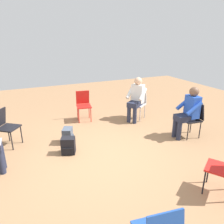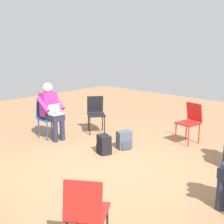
% 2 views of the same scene
% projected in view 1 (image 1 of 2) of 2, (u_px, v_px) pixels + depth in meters
% --- Properties ---
extents(ground_plane, '(14.00, 14.00, 0.00)m').
position_uv_depth(ground_plane, '(102.00, 157.00, 4.47)').
color(ground_plane, '#99704C').
extents(chair_southeast, '(0.57, 0.58, 0.85)m').
position_uv_depth(chair_southeast, '(138.00, 102.00, 6.39)').
color(chair_southeast, '#B7B7BC').
rests_on(chair_southeast, ground).
extents(chair_east, '(0.50, 0.46, 0.85)m').
position_uv_depth(chair_east, '(83.00, 103.00, 6.26)').
color(chair_east, red).
rests_on(chair_east, ground).
extents(chair_northeast, '(0.57, 0.58, 0.85)m').
position_uv_depth(chair_northeast, '(5.00, 125.00, 4.79)').
color(chair_northeast, black).
rests_on(chair_northeast, ground).
extents(chair_south, '(0.44, 0.47, 0.85)m').
position_uv_depth(chair_south, '(193.00, 117.00, 5.24)').
color(chair_south, black).
rests_on(chair_south, ground).
extents(person_in_blue, '(0.53, 0.55, 1.24)m').
position_uv_depth(person_in_blue, '(189.00, 110.00, 5.13)').
color(person_in_blue, '#23283D').
rests_on(person_in_blue, ground).
extents(person_in_white, '(0.63, 0.63, 1.24)m').
position_uv_depth(person_in_white, '(136.00, 97.00, 6.19)').
color(person_in_white, '#23283D').
rests_on(person_in_white, ground).
extents(backpack_near_laptop_user, '(0.34, 0.31, 0.36)m').
position_uv_depth(backpack_near_laptop_user, '(68.00, 136.00, 5.01)').
color(backpack_near_laptop_user, '#475160').
rests_on(backpack_near_laptop_user, ground).
extents(backpack_by_empty_chair, '(0.31, 0.34, 0.36)m').
position_uv_depth(backpack_by_empty_chair, '(68.00, 147.00, 4.57)').
color(backpack_by_empty_chair, black).
rests_on(backpack_by_empty_chair, ground).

